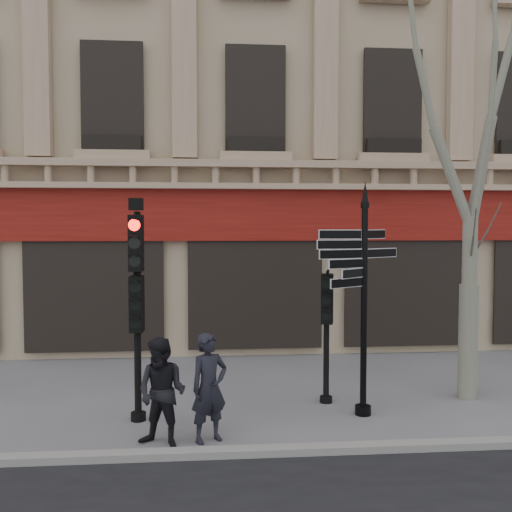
# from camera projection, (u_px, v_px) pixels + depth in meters

# --- Properties ---
(ground) EXTENTS (80.00, 80.00, 0.00)m
(ground) POSITION_uv_depth(u_px,v_px,m) (280.00, 422.00, 9.67)
(ground) COLOR slate
(ground) RESTS_ON ground
(kerb) EXTENTS (80.00, 0.25, 0.12)m
(kerb) POSITION_uv_depth(u_px,v_px,m) (292.00, 450.00, 8.27)
(kerb) COLOR gray
(kerb) RESTS_ON ground
(building) EXTENTS (28.00, 15.52, 18.00)m
(building) POSITION_uv_depth(u_px,v_px,m) (238.00, 77.00, 21.62)
(building) COLOR tan
(building) RESTS_ON ground
(fingerpost) EXTENTS (2.21, 2.21, 4.09)m
(fingerpost) POSITION_uv_depth(u_px,v_px,m) (364.00, 259.00, 9.88)
(fingerpost) COLOR black
(fingerpost) RESTS_ON ground
(traffic_signal_main) EXTENTS (0.43, 0.32, 3.78)m
(traffic_signal_main) POSITION_uv_depth(u_px,v_px,m) (137.00, 281.00, 9.60)
(traffic_signal_main) COLOR black
(traffic_signal_main) RESTS_ON ground
(traffic_signal_secondary) EXTENTS (0.47, 0.39, 2.43)m
(traffic_signal_secondary) POSITION_uv_depth(u_px,v_px,m) (327.00, 313.00, 10.63)
(traffic_signal_secondary) COLOR black
(traffic_signal_secondary) RESTS_ON ground
(plane_tree) EXTENTS (3.20, 3.20, 8.51)m
(plane_tree) POSITION_uv_depth(u_px,v_px,m) (473.00, 84.00, 10.68)
(plane_tree) COLOR gray
(plane_tree) RESTS_ON ground
(pedestrian_a) EXTENTS (0.73, 0.64, 1.68)m
(pedestrian_a) POSITION_uv_depth(u_px,v_px,m) (209.00, 388.00, 8.74)
(pedestrian_a) COLOR black
(pedestrian_a) RESTS_ON ground
(pedestrian_b) EXTENTS (0.98, 0.89, 1.64)m
(pedestrian_b) POSITION_uv_depth(u_px,v_px,m) (162.00, 392.00, 8.55)
(pedestrian_b) COLOR black
(pedestrian_b) RESTS_ON ground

